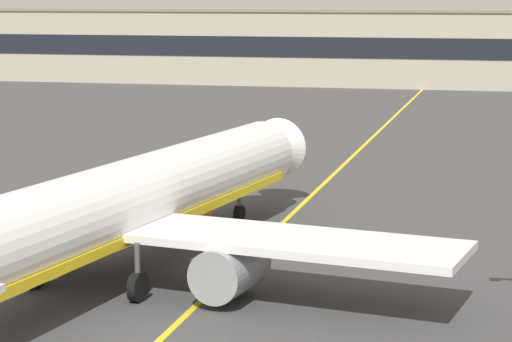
{
  "coord_description": "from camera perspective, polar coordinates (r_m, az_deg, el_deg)",
  "views": [
    {
      "loc": [
        11.82,
        -34.68,
        13.04
      ],
      "look_at": [
        1.35,
        10.25,
        5.22
      ],
      "focal_mm": 74.29,
      "sensor_mm": 36.0,
      "label": 1
    }
  ],
  "objects": [
    {
      "name": "taxiway_centreline",
      "position": [
        67.03,
        2.71,
        -1.6
      ],
      "size": [
        3.37,
        179.98,
        0.01
      ],
      "primitive_type": "cube",
      "rotation": [
        0.0,
        0.0,
        -0.02
      ],
      "color": "yellow",
      "rests_on": "ground"
    },
    {
      "name": "airliner_foreground",
      "position": [
        47.73,
        -8.08,
        -2.17
      ],
      "size": [
        32.35,
        41.34,
        11.65
      ],
      "color": "white",
      "rests_on": "ground"
    },
    {
      "name": "safety_cone_by_nose_gear",
      "position": [
        63.07,
        -2.58,
        -2.08
      ],
      "size": [
        0.44,
        0.44,
        0.55
      ],
      "color": "orange",
      "rests_on": "ground"
    },
    {
      "name": "terminal_building",
      "position": [
        151.48,
        5.62,
        6.66
      ],
      "size": [
        111.3,
        12.4,
        10.67
      ],
      "color": "#B2A893",
      "rests_on": "ground"
    }
  ]
}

